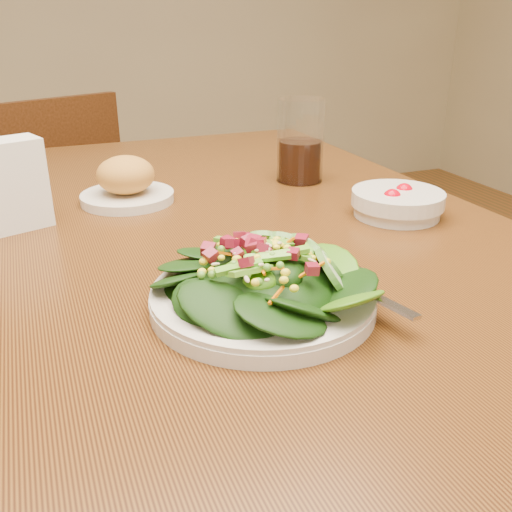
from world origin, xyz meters
name	(u,v)px	position (x,y,z in m)	size (l,w,h in m)	color
dining_table	(221,293)	(0.00, 0.00, 0.65)	(0.90, 1.40, 0.75)	brown
chair_far	(56,220)	(-0.20, 1.07, 0.44)	(0.50, 0.50, 0.83)	#48250F
salad_plate	(270,284)	(-0.02, -0.24, 0.78)	(0.26, 0.25, 0.07)	beige
bread_plate	(126,183)	(-0.10, 0.20, 0.78)	(0.16, 0.16, 0.08)	beige
tomato_bowl	(397,203)	(0.29, -0.03, 0.77)	(0.15, 0.15, 0.05)	beige
drinking_glass	(300,147)	(0.24, 0.21, 0.82)	(0.09, 0.09, 0.16)	silver
napkin_holder	(8,183)	(-0.28, 0.13, 0.82)	(0.12, 0.09, 0.13)	white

